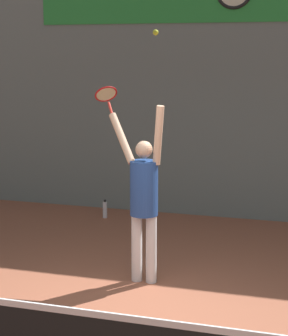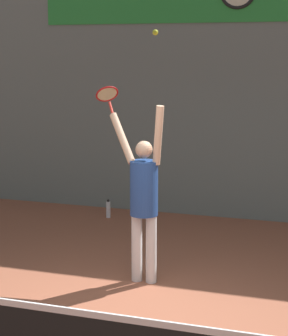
{
  "view_description": "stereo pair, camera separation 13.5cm",
  "coord_description": "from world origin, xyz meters",
  "px_view_note": "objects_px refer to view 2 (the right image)",
  "views": [
    {
      "loc": [
        1.72,
        -5.41,
        2.75
      ],
      "look_at": [
        -0.32,
        1.3,
        1.41
      ],
      "focal_mm": 65.0,
      "sensor_mm": 36.0,
      "label": 1
    },
    {
      "loc": [
        1.85,
        -5.37,
        2.75
      ],
      "look_at": [
        -0.32,
        1.3,
        1.41
      ],
      "focal_mm": 65.0,
      "sensor_mm": 36.0,
      "label": 2
    }
  ],
  "objects_px": {
    "tennis_player": "(144,195)",
    "tennis_ball": "(155,32)",
    "tennis_racket": "(107,95)",
    "water_bottle": "(108,209)"
  },
  "relations": [
    {
      "from": "tennis_player",
      "to": "tennis_ball",
      "type": "height_order",
      "value": "tennis_ball"
    },
    {
      "from": "tennis_player",
      "to": "tennis_ball",
      "type": "relative_size",
      "value": 33.56
    },
    {
      "from": "tennis_player",
      "to": "tennis_racket",
      "type": "distance_m",
      "value": 1.37
    },
    {
      "from": "tennis_player",
      "to": "water_bottle",
      "type": "xyz_separation_m",
      "value": [
        -1.46,
        2.57,
        -0.93
      ]
    },
    {
      "from": "tennis_player",
      "to": "tennis_racket",
      "type": "relative_size",
      "value": 5.76
    },
    {
      "from": "tennis_player",
      "to": "tennis_ball",
      "type": "xyz_separation_m",
      "value": [
        0.18,
        -0.13,
        1.88
      ]
    },
    {
      "from": "tennis_player",
      "to": "tennis_racket",
      "type": "xyz_separation_m",
      "value": [
        -0.62,
        0.44,
        1.14
      ]
    },
    {
      "from": "tennis_ball",
      "to": "water_bottle",
      "type": "relative_size",
      "value": 0.21
    },
    {
      "from": "tennis_racket",
      "to": "water_bottle",
      "type": "distance_m",
      "value": 3.09
    },
    {
      "from": "tennis_racket",
      "to": "tennis_ball",
      "type": "bearing_deg",
      "value": -35.6
    }
  ]
}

